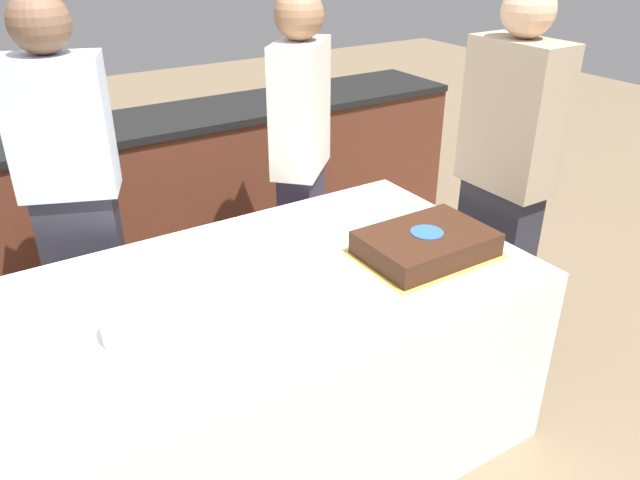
# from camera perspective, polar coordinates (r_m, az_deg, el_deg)

# --- Properties ---
(ground_plane) EXTENTS (14.00, 14.00, 0.00)m
(ground_plane) POSITION_cam_1_polar(r_m,az_deg,el_deg) (2.61, -7.30, -19.21)
(ground_plane) COLOR #7A664C
(back_counter) EXTENTS (4.40, 0.58, 0.92)m
(back_counter) POSITION_cam_1_polar(r_m,az_deg,el_deg) (3.64, -18.86, 2.72)
(back_counter) COLOR #5B2D1E
(back_counter) RESTS_ON ground_plane
(dining_table) EXTENTS (2.16, 1.06, 0.77)m
(dining_table) POSITION_cam_1_polar(r_m,az_deg,el_deg) (2.35, -7.86, -12.78)
(dining_table) COLOR white
(dining_table) RESTS_ON ground_plane
(cake) EXTENTS (0.51, 0.37, 0.10)m
(cake) POSITION_cam_1_polar(r_m,az_deg,el_deg) (2.35, 9.66, -0.35)
(cake) COLOR gold
(cake) RESTS_ON dining_table
(plate_stack) EXTENTS (0.24, 0.24, 0.09)m
(plate_stack) POSITION_cam_1_polar(r_m,az_deg,el_deg) (1.96, -16.00, -7.25)
(plate_stack) COLOR white
(plate_stack) RESTS_ON dining_table
(side_plate_near_cake) EXTENTS (0.17, 0.17, 0.00)m
(side_plate_near_cake) POSITION_cam_1_polar(r_m,az_deg,el_deg) (2.57, 4.72, 1.41)
(side_plate_near_cake) COLOR white
(side_plate_near_cake) RESTS_ON dining_table
(person_cutting_cake) EXTENTS (0.41, 0.41, 1.63)m
(person_cutting_cake) POSITION_cam_1_polar(r_m,az_deg,el_deg) (3.00, -1.73, 7.12)
(person_cutting_cake) COLOR #383347
(person_cutting_cake) RESTS_ON ground_plane
(person_seated_right) EXTENTS (0.21, 0.40, 1.68)m
(person_seated_right) POSITION_cam_1_polar(r_m,az_deg,el_deg) (2.79, 16.41, 4.89)
(person_seated_right) COLOR #282833
(person_seated_right) RESTS_ON ground_plane
(person_standing_back) EXTENTS (0.41, 0.32, 1.68)m
(person_standing_back) POSITION_cam_1_polar(r_m,az_deg,el_deg) (2.65, -21.49, 3.05)
(person_standing_back) COLOR #282833
(person_standing_back) RESTS_ON ground_plane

